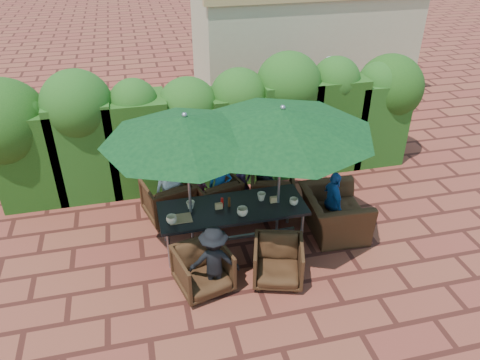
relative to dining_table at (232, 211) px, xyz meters
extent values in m
plane|color=maroon|center=(0.15, -0.05, -0.68)|extent=(80.00, 80.00, 0.00)
cube|color=black|center=(0.00, 0.00, 0.05)|extent=(2.39, 0.90, 0.05)
cube|color=gray|center=(0.00, 0.00, -0.56)|extent=(2.19, 0.05, 0.05)
cylinder|color=gray|center=(-1.09, -0.35, -0.33)|extent=(0.05, 0.05, 0.70)
cylinder|color=gray|center=(-1.09, 0.35, -0.33)|extent=(0.05, 0.05, 0.70)
cylinder|color=gray|center=(1.09, -0.35, -0.33)|extent=(0.05, 0.05, 0.70)
cylinder|color=gray|center=(1.09, 0.35, -0.33)|extent=(0.05, 0.05, 0.70)
cylinder|color=gray|center=(-0.67, 0.03, -0.66)|extent=(0.44, 0.44, 0.03)
cylinder|color=gray|center=(-0.67, 0.03, 0.52)|extent=(0.04, 0.04, 2.40)
cone|color=black|center=(-0.67, 0.03, 1.54)|extent=(2.50, 2.50, 0.38)
sphere|color=gray|center=(-0.67, 0.03, 1.74)|extent=(0.08, 0.08, 0.08)
cylinder|color=gray|center=(0.76, -0.04, -0.66)|extent=(0.44, 0.44, 0.03)
cylinder|color=gray|center=(0.76, -0.04, 0.52)|extent=(0.04, 0.04, 2.40)
cone|color=black|center=(0.76, -0.04, 1.54)|extent=(2.86, 2.86, 0.38)
sphere|color=gray|center=(0.76, -0.04, 1.74)|extent=(0.08, 0.08, 0.08)
imported|color=black|center=(-0.96, 1.05, -0.26)|extent=(0.98, 0.94, 0.83)
imported|color=black|center=(-0.11, 0.99, -0.26)|extent=(0.98, 0.94, 0.82)
imported|color=black|center=(0.96, 0.91, -0.27)|extent=(0.97, 0.93, 0.81)
imported|color=black|center=(-0.65, -0.90, -0.29)|extent=(0.90, 0.87, 0.77)
imported|color=black|center=(0.48, -1.00, -0.30)|extent=(0.90, 0.87, 0.76)
imported|color=black|center=(1.78, -0.06, -0.17)|extent=(0.82, 1.20, 1.01)
imported|color=silver|center=(-0.91, 1.03, -0.08)|extent=(0.67, 0.54, 1.19)
imported|color=#1D529D|center=(-0.01, 0.93, -0.10)|extent=(0.50, 0.46, 1.15)
imported|color=black|center=(0.93, 1.00, -0.01)|extent=(0.74, 0.61, 1.33)
imported|color=black|center=(-0.50, -1.01, -0.11)|extent=(0.78, 0.47, 1.13)
imported|color=#1D529D|center=(1.77, 0.01, -0.11)|extent=(0.34, 0.67, 1.13)
imported|color=#C5457C|center=(-0.35, 1.08, -0.31)|extent=(0.32, 0.28, 0.74)
imported|color=#72489D|center=(0.45, 1.15, -0.22)|extent=(0.36, 0.31, 0.91)
imported|color=green|center=(1.91, 4.20, 0.22)|extent=(1.74, 0.81, 1.80)
imported|color=#C5457C|center=(2.81, 4.35, 0.11)|extent=(0.88, 0.78, 1.57)
imported|color=gray|center=(3.47, 4.22, 0.20)|extent=(1.21, 0.73, 1.76)
imported|color=beige|center=(-1.00, -0.20, 0.14)|extent=(0.17, 0.17, 0.13)
imported|color=beige|center=(-0.66, 0.13, 0.14)|extent=(0.14, 0.14, 0.13)
imported|color=beige|center=(0.10, -0.26, 0.14)|extent=(0.18, 0.18, 0.14)
imported|color=beige|center=(0.51, 0.09, 0.14)|extent=(0.14, 0.14, 0.13)
imported|color=beige|center=(0.99, -0.16, 0.13)|extent=(0.15, 0.15, 0.12)
cylinder|color=#B20C0A|center=(-0.16, 0.05, 0.16)|extent=(0.04, 0.04, 0.17)
cylinder|color=#4C230C|center=(-0.04, 0.04, 0.16)|extent=(0.04, 0.04, 0.17)
cube|color=#957148|center=(-0.86, -0.13, 0.08)|extent=(0.35, 0.25, 0.02)
cube|color=tan|center=(-0.22, 0.01, 0.12)|extent=(0.12, 0.06, 0.10)
cube|color=tan|center=(0.69, -0.02, 0.12)|extent=(0.12, 0.06, 0.10)
cube|color=#163E11|center=(-3.35, 2.25, 0.24)|extent=(1.15, 0.95, 1.82)
sphere|color=#163E11|center=(-3.35, 2.25, 1.05)|extent=(0.94, 0.94, 0.94)
cube|color=#163E11|center=(-2.35, 2.25, 0.30)|extent=(1.15, 0.95, 1.95)
sphere|color=#163E11|center=(-2.35, 2.25, 1.17)|extent=(1.29, 1.29, 1.29)
cube|color=#163E11|center=(-1.35, 2.25, 0.27)|extent=(1.15, 0.95, 1.90)
sphere|color=#163E11|center=(-1.35, 2.25, 1.12)|extent=(0.90, 0.90, 0.90)
cube|color=#163E11|center=(-0.35, 2.25, 0.17)|extent=(1.15, 0.95, 1.70)
sphere|color=#163E11|center=(-0.35, 2.25, 0.92)|extent=(1.18, 1.18, 1.18)
cube|color=#163E11|center=(0.65, 2.25, 0.23)|extent=(1.15, 0.95, 1.82)
sphere|color=#163E11|center=(0.65, 2.25, 1.04)|extent=(1.15, 1.15, 1.15)
cube|color=#163E11|center=(1.65, 2.25, 0.32)|extent=(1.15, 0.95, 1.99)
sphere|color=#163E11|center=(1.65, 2.25, 1.22)|extent=(1.30, 1.30, 1.30)
cube|color=#163E11|center=(2.65, 2.25, 0.32)|extent=(1.15, 0.95, 1.98)
sphere|color=#163E11|center=(2.65, 2.25, 1.21)|extent=(0.99, 0.99, 0.99)
cube|color=#163E11|center=(3.65, 2.25, 0.24)|extent=(1.15, 0.95, 1.82)
sphere|color=#163E11|center=(3.65, 2.25, 1.05)|extent=(0.96, 0.96, 0.96)
sphere|color=#163E11|center=(-3.65, 2.35, 0.92)|extent=(1.60, 1.60, 1.60)
sphere|color=#163E11|center=(3.95, 2.35, 0.92)|extent=(1.40, 1.40, 1.40)
cube|color=#BDB08C|center=(3.65, 6.95, 0.92)|extent=(6.00, 3.00, 3.20)
camera|label=1|loc=(-1.34, -6.09, 4.39)|focal=35.00mm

